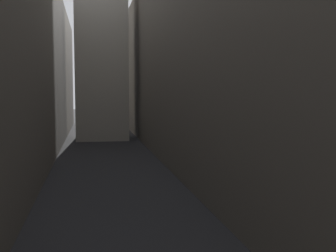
{
  "coord_description": "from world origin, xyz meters",
  "views": [
    {
      "loc": [
        -1.73,
        5.01,
        7.44
      ],
      "look_at": [
        0.0,
        14.51,
        6.64
      ],
      "focal_mm": 45.63,
      "sensor_mm": 36.0,
      "label": 1
    }
  ],
  "objects": [
    {
      "name": "building_block_right",
      "position": [
        13.04,
        50.0,
        11.32
      ],
      "size": [
        15.08,
        108.0,
        22.63
      ],
      "primitive_type": "cube",
      "color": "#60594F",
      "rests_on": "ground"
    },
    {
      "name": "ground_plane",
      "position": [
        0.0,
        48.0,
        0.0
      ],
      "size": [
        264.0,
        264.0,
        0.0
      ],
      "primitive_type": "plane",
      "color": "#232326"
    }
  ]
}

